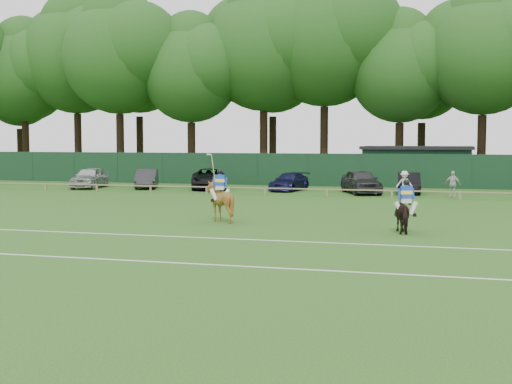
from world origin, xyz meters
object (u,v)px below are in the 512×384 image
(estate_black, at_px, (409,183))
(hatch_grey, at_px, (361,182))
(sedan_navy, at_px, (289,182))
(utility_shed, at_px, (417,166))
(spectator_mid, at_px, (452,184))
(suv_black, at_px, (209,179))
(spectator_left, at_px, (404,184))
(sedan_grey, at_px, (147,179))
(horse_chestnut, at_px, (220,202))
(horse_dark, at_px, (406,214))

(estate_black, bearing_deg, hatch_grey, -168.69)
(sedan_navy, xyz_separation_m, utility_shed, (8.33, 7.97, 0.92))
(spectator_mid, distance_m, utility_shed, 10.96)
(utility_shed, bearing_deg, hatch_grey, -109.43)
(hatch_grey, xyz_separation_m, utility_shed, (3.22, 9.14, 0.74))
(estate_black, relative_size, spectator_mid, 2.55)
(suv_black, xyz_separation_m, spectator_left, (13.90, -2.48, 0.06))
(sedan_grey, relative_size, spectator_mid, 2.57)
(sedan_grey, distance_m, suv_black, 4.67)
(horse_chestnut, bearing_deg, suv_black, -78.58)
(hatch_grey, height_order, utility_shed, utility_shed)
(suv_black, height_order, spectator_mid, spectator_mid)
(horse_dark, xyz_separation_m, spectator_mid, (1.91, 17.05, 0.09))
(spectator_mid, bearing_deg, sedan_navy, 178.32)
(spectator_left, bearing_deg, horse_chestnut, -109.67)
(sedan_grey, bearing_deg, horse_chestnut, -76.89)
(spectator_left, xyz_separation_m, utility_shed, (0.34, 10.51, 0.74))
(sedan_grey, xyz_separation_m, spectator_mid, (21.46, -2.19, 0.12))
(sedan_navy, relative_size, spectator_mid, 2.59)
(estate_black, distance_m, spectator_mid, 3.60)
(utility_shed, bearing_deg, suv_black, -150.57)
(sedan_navy, bearing_deg, horse_dark, -55.50)
(horse_dark, height_order, suv_black, suv_black)
(horse_dark, height_order, horse_chestnut, horse_chestnut)
(utility_shed, bearing_deg, estate_black, -91.17)
(spectator_mid, xyz_separation_m, utility_shed, (-2.57, 10.63, 0.72))
(horse_dark, bearing_deg, spectator_mid, -111.75)
(sedan_grey, relative_size, suv_black, 0.80)
(suv_black, xyz_separation_m, spectator_mid, (16.80, -2.60, 0.08))
(horse_dark, distance_m, spectator_mid, 17.16)
(horse_chestnut, xyz_separation_m, hatch_grey, (4.12, 17.08, -0.08))
(estate_black, xyz_separation_m, spectator_left, (-0.17, -2.20, 0.11))
(suv_black, xyz_separation_m, utility_shed, (14.23, 8.03, 0.80))
(sedan_grey, xyz_separation_m, suv_black, (4.65, 0.42, 0.04))
(sedan_grey, distance_m, spectator_mid, 21.57)
(horse_dark, bearing_deg, sedan_grey, -59.90)
(utility_shed, bearing_deg, spectator_left, -91.84)
(horse_chestnut, bearing_deg, utility_shed, -114.98)
(hatch_grey, bearing_deg, horse_chestnut, -126.26)
(sedan_navy, height_order, spectator_mid, spectator_mid)
(suv_black, height_order, utility_shed, utility_shed)
(estate_black, bearing_deg, horse_chestnut, -115.73)
(horse_chestnut, height_order, suv_black, horse_chestnut)
(estate_black, bearing_deg, utility_shed, 84.93)
(sedan_grey, bearing_deg, horse_dark, -64.45)
(spectator_mid, height_order, utility_shed, utility_shed)
(horse_chestnut, xyz_separation_m, suv_black, (-6.89, 18.18, -0.15))
(horse_dark, relative_size, horse_chestnut, 0.98)
(hatch_grey, xyz_separation_m, estate_black, (3.05, 0.83, -0.11))
(spectator_left, bearing_deg, estate_black, 90.01)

